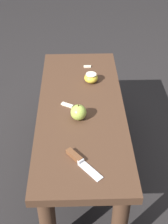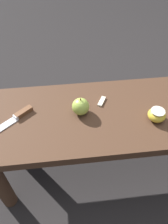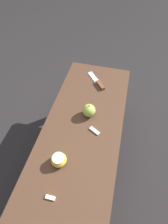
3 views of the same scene
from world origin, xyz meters
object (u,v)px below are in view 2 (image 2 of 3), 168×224
Objects in this scene: knife at (18,116)px; apple_cut at (157,115)px; wooden_bench at (101,126)px; apple_whole at (81,107)px.

apple_cut reaches higher than knife.
wooden_bench is 0.37m from knife.
knife is 0.27m from apple_whole.
knife reaches higher than wooden_bench.
knife is at bearing 177.25° from wooden_bench.
apple_cut is (0.31, -0.07, -0.01)m from apple_whole.
apple_cut is at bearing -13.20° from apple_whole.
apple_whole is (-0.09, 0.01, 0.13)m from wooden_bench.
apple_whole is at bearing 166.80° from apple_cut.
wooden_bench is 14.59× the size of apple_cut.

